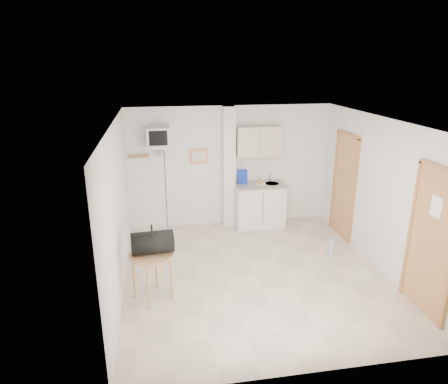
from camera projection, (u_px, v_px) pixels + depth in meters
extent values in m
plane|color=beige|center=(255.00, 274.00, 6.59)|extent=(4.50, 4.50, 0.00)
cube|color=white|center=(230.00, 166.00, 8.30)|extent=(4.20, 0.04, 2.50)
cube|color=white|center=(310.00, 276.00, 4.09)|extent=(4.20, 0.04, 2.50)
cube|color=white|center=(118.00, 211.00, 5.86)|extent=(0.04, 4.50, 2.50)
cube|color=white|center=(381.00, 195.00, 6.53)|extent=(0.04, 4.50, 2.50)
cube|color=white|center=(259.00, 122.00, 5.80)|extent=(4.20, 4.50, 0.04)
cube|color=white|center=(229.00, 168.00, 8.19)|extent=(0.25, 0.22, 2.50)
cube|color=#E38252|center=(199.00, 156.00, 8.10)|extent=(0.36, 0.03, 0.30)
cube|color=silver|center=(199.00, 156.00, 8.09)|extent=(0.28, 0.01, 0.22)
cube|color=#A87745|center=(139.00, 156.00, 7.89)|extent=(0.40, 0.05, 0.06)
cube|color=white|center=(215.00, 181.00, 8.34)|extent=(0.15, 0.02, 0.08)
cylinder|color=#A87745|center=(131.00, 158.00, 7.81)|extent=(0.02, 0.08, 0.02)
cylinder|color=#A87745|center=(136.00, 157.00, 7.82)|extent=(0.02, 0.08, 0.02)
cylinder|color=#A87745|center=(141.00, 157.00, 7.84)|extent=(0.02, 0.08, 0.02)
cylinder|color=#A87745|center=(146.00, 157.00, 7.86)|extent=(0.02, 0.08, 0.02)
cube|color=olive|center=(344.00, 187.00, 7.78)|extent=(0.04, 0.75, 2.00)
cube|color=olive|center=(344.00, 187.00, 7.78)|extent=(0.06, 0.87, 2.06)
cube|color=olive|center=(431.00, 244.00, 5.34)|extent=(0.04, 0.82, 2.02)
cube|color=olive|center=(431.00, 244.00, 5.34)|extent=(0.06, 0.94, 2.08)
cube|color=white|center=(436.00, 207.00, 5.17)|extent=(0.01, 0.20, 0.28)
cube|color=white|center=(259.00, 206.00, 8.39)|extent=(1.00, 0.55, 0.88)
cube|color=gray|center=(260.00, 185.00, 8.25)|extent=(1.03, 0.58, 0.04)
cylinder|color=#B7B7BA|center=(272.00, 185.00, 8.29)|extent=(0.30, 0.30, 0.05)
cylinder|color=#B7B7BA|center=(270.00, 178.00, 8.39)|extent=(0.02, 0.02, 0.16)
cylinder|color=#B7B7BA|center=(271.00, 175.00, 8.31)|extent=(0.02, 0.13, 0.02)
cube|color=beige|center=(258.00, 141.00, 8.07)|extent=(0.90, 0.32, 0.60)
cube|color=#0F2EB4|center=(243.00, 177.00, 8.22)|extent=(0.19, 0.07, 0.29)
cylinder|color=white|center=(260.00, 184.00, 8.23)|extent=(0.22, 0.22, 0.01)
sphere|color=tan|center=(260.00, 182.00, 8.21)|extent=(0.11, 0.11, 0.11)
cube|color=slate|center=(159.00, 148.00, 7.77)|extent=(0.36, 0.32, 0.02)
cube|color=slate|center=(159.00, 150.00, 7.92)|extent=(0.10, 0.06, 0.20)
cube|color=#BCBCBF|center=(158.00, 137.00, 7.64)|extent=(0.44, 0.42, 0.40)
cube|color=black|center=(158.00, 138.00, 7.43)|extent=(0.34, 0.02, 0.28)
cylinder|color=black|center=(166.00, 188.00, 8.19)|extent=(0.01, 0.01, 1.73)
cylinder|color=#A87745|center=(151.00, 255.00, 5.70)|extent=(0.63, 0.63, 0.03)
cylinder|color=#A87745|center=(171.00, 278.00, 5.81)|extent=(0.04, 0.04, 0.69)
cylinder|color=#A87745|center=(156.00, 268.00, 6.08)|extent=(0.04, 0.04, 0.69)
cylinder|color=#A87745|center=(134.00, 277.00, 5.83)|extent=(0.04, 0.04, 0.69)
cylinder|color=#A87745|center=(148.00, 288.00, 5.56)|extent=(0.04, 0.04, 0.69)
cylinder|color=black|center=(152.00, 242.00, 5.69)|extent=(0.62, 0.37, 0.33)
torus|color=black|center=(152.00, 233.00, 5.64)|extent=(0.04, 0.25, 0.25)
cylinder|color=#92A8C9|center=(332.00, 246.00, 7.24)|extent=(0.11, 0.11, 0.28)
cylinder|color=#92A8C9|center=(333.00, 238.00, 7.19)|extent=(0.03, 0.03, 0.04)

